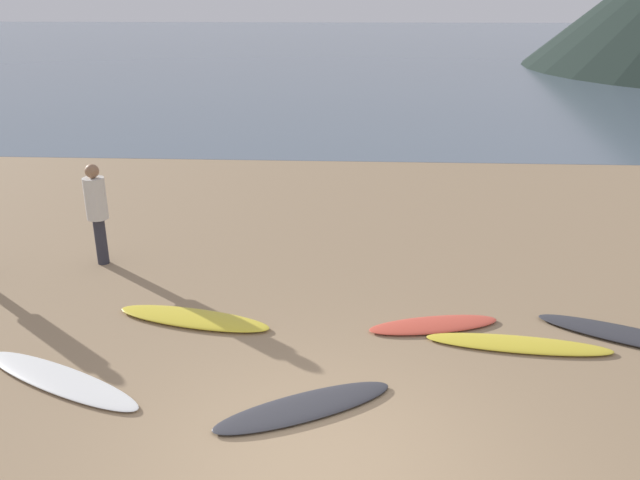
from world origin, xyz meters
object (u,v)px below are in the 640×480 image
object	(u,v)px
surfboard_3	(305,407)
surfboard_6	(633,336)
surfboard_5	(518,344)
surfboard_1	(60,380)
surfboard_4	(434,325)
person_3	(96,206)
surfboard_2	(193,318)

from	to	relation	value
surfboard_3	surfboard_6	distance (m)	4.78
surfboard_5	surfboard_1	bearing A→B (deg)	-162.40
surfboard_4	person_3	size ratio (longest dim) A/B	1.06
surfboard_1	surfboard_3	distance (m)	3.07
surfboard_4	surfboard_5	distance (m)	1.18
surfboard_1	surfboard_5	world-z (taller)	surfboard_5
surfboard_6	surfboard_2	bearing A→B (deg)	-156.29
person_3	surfboard_6	bearing A→B (deg)	-20.93
surfboard_1	surfboard_2	size ratio (longest dim) A/B	1.09
surfboard_2	surfboard_4	size ratio (longest dim) A/B	1.23
surfboard_2	surfboard_4	distance (m)	3.47
surfboard_1	surfboard_6	world-z (taller)	surfboard_6
surfboard_5	surfboard_6	world-z (taller)	surfboard_6
surfboard_5	surfboard_6	xyz separation A→B (m)	(1.63, 0.29, 0.01)
surfboard_6	surfboard_1	bearing A→B (deg)	-143.48
surfboard_3	surfboard_5	world-z (taller)	surfboard_3
surfboard_2	surfboard_4	world-z (taller)	surfboard_2
surfboard_3	person_3	xyz separation A→B (m)	(-3.89, 4.08, 1.02)
surfboard_3	surfboard_4	size ratio (longest dim) A/B	1.14
surfboard_1	surfboard_3	size ratio (longest dim) A/B	1.18
surfboard_1	surfboard_6	xyz separation A→B (m)	(7.45, 1.46, 0.01)
surfboard_2	surfboard_4	xyz separation A→B (m)	(3.47, 0.01, -0.01)
surfboard_5	person_3	xyz separation A→B (m)	(-6.66, 2.51, 1.03)
surfboard_2	surfboard_5	distance (m)	4.58
surfboard_1	surfboard_5	xyz separation A→B (m)	(5.82, 1.17, 0.00)
surfboard_3	person_3	distance (m)	5.73
surfboard_3	surfboard_6	world-z (taller)	surfboard_6
surfboard_4	person_3	bearing A→B (deg)	146.36
surfboard_1	surfboard_4	distance (m)	5.02
surfboard_1	surfboard_6	bearing A→B (deg)	36.92
surfboard_6	surfboard_4	bearing A→B (deg)	-158.65
surfboard_1	surfboard_5	distance (m)	5.93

